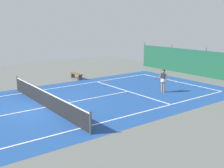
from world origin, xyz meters
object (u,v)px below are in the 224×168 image
(tennis_player, at_px, (163,79))
(water_bottle, at_px, (77,79))
(tennis_net, at_px, (45,99))
(tennis_ball_midcourt, at_px, (70,100))
(courtside_bench, at_px, (76,75))
(tennis_ball_near_player, at_px, (117,94))

(tennis_player, relative_size, water_bottle, 6.83)
(tennis_net, bearing_deg, tennis_ball_midcourt, 103.09)
(tennis_net, height_order, tennis_ball_midcourt, tennis_net)
(courtside_bench, relative_size, water_bottle, 6.67)
(tennis_net, distance_m, water_bottle, 7.71)
(tennis_player, relative_size, courtside_bench, 1.03)
(courtside_bench, bearing_deg, tennis_ball_near_player, -3.29)
(tennis_ball_near_player, distance_m, tennis_ball_midcourt, 3.49)
(tennis_ball_near_player, height_order, water_bottle, water_bottle)
(tennis_ball_near_player, relative_size, tennis_ball_midcourt, 1.00)
(tennis_ball_midcourt, bearing_deg, courtside_bench, 147.06)
(courtside_bench, bearing_deg, tennis_player, 18.19)
(tennis_ball_midcourt, xyz_separation_m, water_bottle, (-5.14, 3.47, 0.09))
(tennis_net, height_order, tennis_ball_near_player, tennis_net)
(tennis_ball_midcourt, bearing_deg, tennis_ball_near_player, 80.76)
(tennis_net, relative_size, tennis_ball_near_player, 153.33)
(tennis_net, bearing_deg, water_bottle, 136.35)
(tennis_net, relative_size, tennis_ball_midcourt, 153.33)
(tennis_player, bearing_deg, tennis_net, 73.58)
(tennis_player, bearing_deg, tennis_ball_midcourt, 66.91)
(tennis_player, xyz_separation_m, tennis_ball_near_player, (-1.54, -2.99, -0.93))
(tennis_player, xyz_separation_m, water_bottle, (-7.24, -2.96, -0.84))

